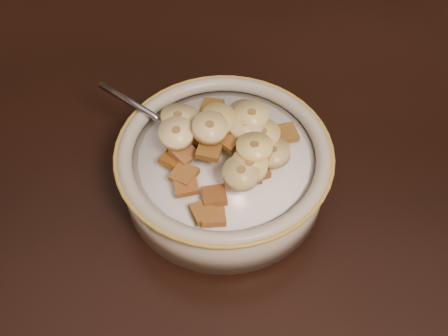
# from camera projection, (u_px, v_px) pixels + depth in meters

# --- Properties ---
(table) EXTENTS (1.41, 0.91, 0.04)m
(table) POSITION_uv_depth(u_px,v_px,m) (246.00, 184.00, 0.57)
(table) COLOR black
(table) RESTS_ON floor
(chair) EXTENTS (0.44, 0.44, 0.89)m
(chair) POSITION_uv_depth(u_px,v_px,m) (291.00, 26.00, 1.17)
(chair) COLOR black
(chair) RESTS_ON floor
(cereal_bowl) EXTENTS (0.19, 0.19, 0.05)m
(cereal_bowl) POSITION_uv_depth(u_px,v_px,m) (224.00, 173.00, 0.52)
(cereal_bowl) COLOR #B1ABA3
(cereal_bowl) RESTS_ON table
(milk) EXTENTS (0.16, 0.16, 0.00)m
(milk) POSITION_uv_depth(u_px,v_px,m) (224.00, 158.00, 0.51)
(milk) COLOR white
(milk) RESTS_ON cereal_bowl
(spoon) EXTENTS (0.06, 0.05, 0.01)m
(spoon) POSITION_uv_depth(u_px,v_px,m) (196.00, 142.00, 0.51)
(spoon) COLOR gray
(spoon) RESTS_ON cereal_bowl
(cereal_square_0) EXTENTS (0.02, 0.02, 0.01)m
(cereal_square_0) POSITION_uv_depth(u_px,v_px,m) (213.00, 216.00, 0.46)
(cereal_square_0) COLOR #9B6530
(cereal_square_0) RESTS_ON milk
(cereal_square_1) EXTENTS (0.03, 0.03, 0.01)m
(cereal_square_1) POSITION_uv_depth(u_px,v_px,m) (213.00, 117.00, 0.52)
(cereal_square_1) COLOR olive
(cereal_square_1) RESTS_ON milk
(cereal_square_2) EXTENTS (0.03, 0.03, 0.01)m
(cereal_square_2) POSITION_uv_depth(u_px,v_px,m) (174.00, 159.00, 0.49)
(cereal_square_2) COLOR brown
(cereal_square_2) RESTS_ON milk
(cereal_square_3) EXTENTS (0.02, 0.02, 0.01)m
(cereal_square_3) POSITION_uv_depth(u_px,v_px,m) (199.00, 131.00, 0.50)
(cereal_square_3) COLOR #9C6319
(cereal_square_3) RESTS_ON milk
(cereal_square_4) EXTENTS (0.03, 0.03, 0.01)m
(cereal_square_4) POSITION_uv_depth(u_px,v_px,m) (184.00, 153.00, 0.49)
(cereal_square_4) COLOR brown
(cereal_square_4) RESTS_ON milk
(cereal_square_5) EXTENTS (0.03, 0.03, 0.01)m
(cereal_square_5) POSITION_uv_depth(u_px,v_px,m) (204.00, 212.00, 0.46)
(cereal_square_5) COLOR #975C24
(cereal_square_5) RESTS_ON milk
(cereal_square_6) EXTENTS (0.03, 0.03, 0.01)m
(cereal_square_6) POSITION_uv_depth(u_px,v_px,m) (247.00, 117.00, 0.52)
(cereal_square_6) COLOR brown
(cereal_square_6) RESTS_ON milk
(cereal_square_7) EXTENTS (0.02, 0.02, 0.01)m
(cereal_square_7) POSITION_uv_depth(u_px,v_px,m) (209.00, 150.00, 0.48)
(cereal_square_7) COLOR brown
(cereal_square_7) RESTS_ON milk
(cereal_square_8) EXTENTS (0.02, 0.02, 0.01)m
(cereal_square_8) POSITION_uv_depth(u_px,v_px,m) (249.00, 174.00, 0.47)
(cereal_square_8) COLOR brown
(cereal_square_8) RESTS_ON milk
(cereal_square_9) EXTENTS (0.03, 0.03, 0.01)m
(cereal_square_9) POSITION_uv_depth(u_px,v_px,m) (229.00, 139.00, 0.49)
(cereal_square_9) COLOR brown
(cereal_square_9) RESTS_ON milk
(cereal_square_10) EXTENTS (0.02, 0.02, 0.01)m
(cereal_square_10) POSITION_uv_depth(u_px,v_px,m) (237.00, 123.00, 0.51)
(cereal_square_10) COLOR brown
(cereal_square_10) RESTS_ON milk
(cereal_square_11) EXTENTS (0.02, 0.02, 0.01)m
(cereal_square_11) POSITION_uv_depth(u_px,v_px,m) (214.00, 196.00, 0.47)
(cereal_square_11) COLOR #945226
(cereal_square_11) RESTS_ON milk
(cereal_square_12) EXTENTS (0.02, 0.02, 0.01)m
(cereal_square_12) POSITION_uv_depth(u_px,v_px,m) (191.00, 133.00, 0.50)
(cereal_square_12) COLOR #935118
(cereal_square_12) RESTS_ON milk
(cereal_square_13) EXTENTS (0.03, 0.03, 0.01)m
(cereal_square_13) POSITION_uv_depth(u_px,v_px,m) (186.00, 185.00, 0.47)
(cereal_square_13) COLOR #984E1D
(cereal_square_13) RESTS_ON milk
(cereal_square_14) EXTENTS (0.02, 0.02, 0.01)m
(cereal_square_14) POSITION_uv_depth(u_px,v_px,m) (212.00, 108.00, 0.54)
(cereal_square_14) COLOR brown
(cereal_square_14) RESTS_ON milk
(cereal_square_15) EXTENTS (0.02, 0.02, 0.01)m
(cereal_square_15) POSITION_uv_depth(u_px,v_px,m) (201.00, 122.00, 0.51)
(cereal_square_15) COLOR brown
(cereal_square_15) RESTS_ON milk
(cereal_square_16) EXTENTS (0.02, 0.02, 0.01)m
(cereal_square_16) POSITION_uv_depth(u_px,v_px,m) (246.00, 129.00, 0.50)
(cereal_square_16) COLOR brown
(cereal_square_16) RESTS_ON milk
(cereal_square_17) EXTENTS (0.03, 0.03, 0.01)m
(cereal_square_17) POSITION_uv_depth(u_px,v_px,m) (286.00, 133.00, 0.51)
(cereal_square_17) COLOR brown
(cereal_square_17) RESTS_ON milk
(cereal_square_18) EXTENTS (0.03, 0.03, 0.01)m
(cereal_square_18) POSITION_uv_depth(u_px,v_px,m) (256.00, 171.00, 0.48)
(cereal_square_18) COLOR brown
(cereal_square_18) RESTS_ON milk
(cereal_square_19) EXTENTS (0.03, 0.03, 0.01)m
(cereal_square_19) POSITION_uv_depth(u_px,v_px,m) (177.00, 121.00, 0.53)
(cereal_square_19) COLOR brown
(cereal_square_19) RESTS_ON milk
(cereal_square_20) EXTENTS (0.03, 0.03, 0.01)m
(cereal_square_20) POSITION_uv_depth(u_px,v_px,m) (184.00, 174.00, 0.48)
(cereal_square_20) COLOR brown
(cereal_square_20) RESTS_ON milk
(banana_slice_0) EXTENTS (0.03, 0.03, 0.01)m
(banana_slice_0) POSITION_uv_depth(u_px,v_px,m) (184.00, 120.00, 0.51)
(banana_slice_0) COLOR #F7E79F
(banana_slice_0) RESTS_ON milk
(banana_slice_1) EXTENTS (0.04, 0.04, 0.01)m
(banana_slice_1) POSITION_uv_depth(u_px,v_px,m) (218.00, 119.00, 0.49)
(banana_slice_1) COLOR #D3C675
(banana_slice_1) RESTS_ON milk
(banana_slice_2) EXTENTS (0.04, 0.04, 0.01)m
(banana_slice_2) POSITION_uv_depth(u_px,v_px,m) (252.00, 116.00, 0.50)
(banana_slice_2) COLOR #EBD776
(banana_slice_2) RESTS_ON milk
(banana_slice_3) EXTENTS (0.04, 0.04, 0.01)m
(banana_slice_3) POSITION_uv_depth(u_px,v_px,m) (246.00, 114.00, 0.51)
(banana_slice_3) COLOR #D0BF88
(banana_slice_3) RESTS_ON milk
(banana_slice_4) EXTENTS (0.04, 0.04, 0.01)m
(banana_slice_4) POSITION_uv_depth(u_px,v_px,m) (241.00, 173.00, 0.46)
(banana_slice_4) COLOR tan
(banana_slice_4) RESTS_ON milk
(banana_slice_5) EXTENTS (0.04, 0.04, 0.01)m
(banana_slice_5) POSITION_uv_depth(u_px,v_px,m) (178.00, 118.00, 0.50)
(banana_slice_5) COLOR tan
(banana_slice_5) RESTS_ON milk
(banana_slice_6) EXTENTS (0.04, 0.04, 0.01)m
(banana_slice_6) POSITION_uv_depth(u_px,v_px,m) (246.00, 126.00, 0.49)
(banana_slice_6) COLOR beige
(banana_slice_6) RESTS_ON milk
(banana_slice_7) EXTENTS (0.04, 0.04, 0.01)m
(banana_slice_7) POSITION_uv_depth(u_px,v_px,m) (210.00, 128.00, 0.48)
(banana_slice_7) COLOR #F9DB91
(banana_slice_7) RESTS_ON milk
(banana_slice_8) EXTENTS (0.04, 0.04, 0.01)m
(banana_slice_8) POSITION_uv_depth(u_px,v_px,m) (177.00, 134.00, 0.49)
(banana_slice_8) COLOR #FFE8AA
(banana_slice_8) RESTS_ON milk
(banana_slice_9) EXTENTS (0.04, 0.04, 0.01)m
(banana_slice_9) POSITION_uv_depth(u_px,v_px,m) (262.00, 134.00, 0.49)
(banana_slice_9) COLOR #FAE679
(banana_slice_9) RESTS_ON milk
(banana_slice_10) EXTENTS (0.04, 0.04, 0.02)m
(banana_slice_10) POSITION_uv_depth(u_px,v_px,m) (250.00, 165.00, 0.47)
(banana_slice_10) COLOR #F6DE94
(banana_slice_10) RESTS_ON milk
(banana_slice_11) EXTENTS (0.04, 0.04, 0.01)m
(banana_slice_11) POSITION_uv_depth(u_px,v_px,m) (254.00, 148.00, 0.47)
(banana_slice_11) COLOR #F8D77C
(banana_slice_11) RESTS_ON milk
(banana_slice_12) EXTENTS (0.03, 0.03, 0.02)m
(banana_slice_12) POSITION_uv_depth(u_px,v_px,m) (272.00, 153.00, 0.48)
(banana_slice_12) COLOR #CCC07B
(banana_slice_12) RESTS_ON milk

